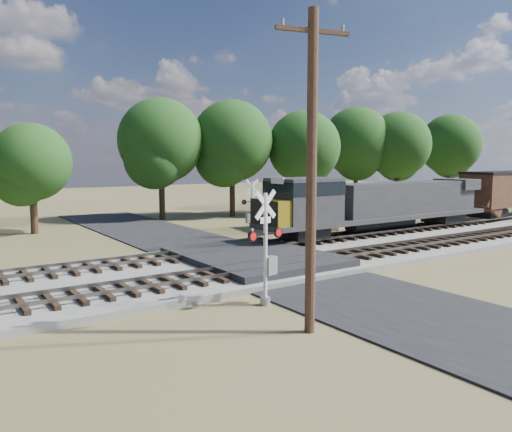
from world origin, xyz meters
TOP-DOWN VIEW (x-y plane):
  - ground at (0.00, 0.00)m, footprint 160.00×160.00m
  - ballast_bed at (10.00, 0.50)m, footprint 140.00×10.00m
  - road at (0.00, 0.00)m, footprint 7.00×60.00m
  - crossing_panel at (0.00, 0.50)m, footprint 7.00×9.00m
  - track_near at (3.12, -2.00)m, footprint 140.00×2.60m
  - track_far at (3.12, 3.00)m, footprint 140.00×2.60m
  - crossing_signal_near at (-3.79, -6.04)m, footprint 1.82×0.50m
  - crossing_signal_far at (4.87, 8.07)m, footprint 1.73×0.37m
  - utility_pole at (-4.43, -9.38)m, footprint 2.49×0.75m
  - equipment_shed at (10.85, 9.60)m, footprint 5.35×5.35m
  - treeline at (11.46, 20.35)m, footprint 81.80×12.05m

SIDE VIEW (x-z plane):
  - ground at x=0.00m, z-range 0.00..0.00m
  - road at x=0.00m, z-range 0.00..0.08m
  - ballast_bed at x=10.00m, z-range 0.00..0.30m
  - crossing_panel at x=0.00m, z-range 0.01..0.62m
  - track_near at x=3.12m, z-range 0.25..0.58m
  - track_far at x=3.12m, z-range 0.25..0.58m
  - equipment_shed at x=10.85m, z-range 0.02..3.23m
  - crossing_signal_far at x=4.87m, z-range -0.36..3.93m
  - crossing_signal_near at x=-3.79m, z-range -0.38..4.16m
  - utility_pole at x=-4.43m, z-range 0.31..10.66m
  - treeline at x=11.46m, z-range 1.21..13.19m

